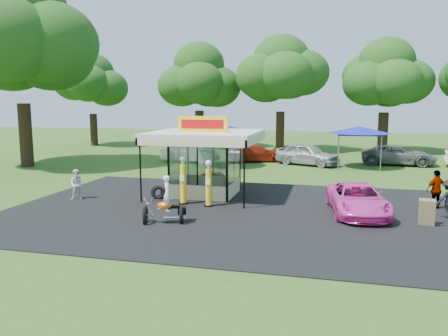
{
  "coord_description": "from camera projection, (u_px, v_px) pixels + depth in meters",
  "views": [
    {
      "loc": [
        4.32,
        -16.77,
        4.83
      ],
      "look_at": [
        -0.78,
        4.0,
        1.64
      ],
      "focal_mm": 35.0,
      "sensor_mm": 36.0,
      "label": 1
    }
  ],
  "objects": [
    {
      "name": "spectator_west",
      "position": [
        77.0,
        185.0,
        21.93
      ],
      "size": [
        0.93,
        0.85,
        1.55
      ],
      "primitive_type": "imported",
      "rotation": [
        0.0,
        0.0,
        0.44
      ],
      "color": "white",
      "rests_on": "ground"
    },
    {
      "name": "oak_far_d",
      "position": [
        385.0,
        81.0,
        42.5
      ],
      "size": [
        9.15,
        9.15,
        10.89
      ],
      "color": "black",
      "rests_on": "ground"
    },
    {
      "name": "spare_tires",
      "position": [
        158.0,
        192.0,
        22.1
      ],
      "size": [
        0.86,
        0.58,
        0.71
      ],
      "rotation": [
        0.0,
        0.0,
        0.14
      ],
      "color": "black",
      "rests_on": "ground"
    },
    {
      "name": "bg_car_a",
      "position": [
        190.0,
        153.0,
        35.81
      ],
      "size": [
        4.85,
        2.15,
        1.55
      ],
      "primitive_type": "imported",
      "rotation": [
        0.0,
        0.0,
        1.46
      ],
      "color": "silver",
      "rests_on": "ground"
    },
    {
      "name": "gas_pump_right",
      "position": [
        209.0,
        185.0,
        20.35
      ],
      "size": [
        0.41,
        0.41,
        2.22
      ],
      "color": "black",
      "rests_on": "ground"
    },
    {
      "name": "gas_pump_left",
      "position": [
        183.0,
        181.0,
        20.79
      ],
      "size": [
        0.45,
        0.45,
        2.4
      ],
      "color": "black",
      "rests_on": "ground"
    },
    {
      "name": "oak_far_a",
      "position": [
        92.0,
        88.0,
        49.23
      ],
      "size": [
        8.57,
        8.57,
        10.16
      ],
      "color": "black",
      "rests_on": "ground"
    },
    {
      "name": "kiosk_car",
      "position": [
        217.0,
        179.0,
        25.16
      ],
      "size": [
        2.82,
        1.13,
        0.96
      ],
      "primitive_type": "imported",
      "rotation": [
        0.0,
        0.0,
        1.57
      ],
      "color": "yellow",
      "rests_on": "ground"
    },
    {
      "name": "bg_car_c",
      "position": [
        307.0,
        154.0,
        34.2
      ],
      "size": [
        5.42,
        3.91,
        1.71
      ],
      "primitive_type": "imported",
      "rotation": [
        0.0,
        0.0,
        1.15
      ],
      "color": "#9E9EA2",
      "rests_on": "ground"
    },
    {
      "name": "motorcycle",
      "position": [
        166.0,
        204.0,
        17.54
      ],
      "size": [
        1.82,
        1.26,
        2.06
      ],
      "rotation": [
        0.0,
        0.0,
        0.31
      ],
      "color": "black",
      "rests_on": "ground"
    },
    {
      "name": "oak_far_b",
      "position": [
        199.0,
        82.0,
        47.25
      ],
      "size": [
        9.31,
        9.31,
        11.1
      ],
      "color": "black",
      "rests_on": "ground"
    },
    {
      "name": "tent_east",
      "position": [
        359.0,
        130.0,
        32.48
      ],
      "size": [
        4.48,
        4.48,
        3.13
      ],
      "rotation": [
        0.0,
        0.0,
        0.0
      ],
      "color": "gray",
      "rests_on": "ground"
    },
    {
      "name": "asphalt_apron",
      "position": [
        230.0,
        210.0,
        19.76
      ],
      "size": [
        20.0,
        14.0,
        0.04
      ],
      "primitive_type": "cube",
      "color": "black",
      "rests_on": "ground"
    },
    {
      "name": "pink_sedan",
      "position": [
        358.0,
        199.0,
        19.02
      ],
      "size": [
        2.84,
        5.07,
        1.34
      ],
      "primitive_type": "imported",
      "rotation": [
        0.0,
        0.0,
        0.13
      ],
      "color": "#F843BB",
      "rests_on": "ground"
    },
    {
      "name": "a_frame_sign",
      "position": [
        427.0,
        213.0,
        17.17
      ],
      "size": [
        0.64,
        0.63,
        1.08
      ],
      "rotation": [
        0.0,
        0.0,
        -0.17
      ],
      "color": "#593819",
      "rests_on": "ground"
    },
    {
      "name": "oak_far_c",
      "position": [
        281.0,
        79.0,
        43.41
      ],
      "size": [
        9.58,
        9.58,
        11.29
      ],
      "color": "black",
      "rests_on": "ground"
    },
    {
      "name": "bg_car_d",
      "position": [
        398.0,
        155.0,
        34.32
      ],
      "size": [
        5.76,
        2.88,
        1.56
      ],
      "primitive_type": "imported",
      "rotation": [
        0.0,
        0.0,
        1.52
      ],
      "color": "slate",
      "rests_on": "ground"
    },
    {
      "name": "gas_station_kiosk",
      "position": [
        206.0,
        162.0,
        22.85
      ],
      "size": [
        5.4,
        5.4,
        4.18
      ],
      "color": "white",
      "rests_on": "ground"
    },
    {
      "name": "spectator_east_b",
      "position": [
        436.0,
        190.0,
        19.89
      ],
      "size": [
        1.16,
        0.88,
        1.82
      ],
      "primitive_type": "imported",
      "rotation": [
        0.0,
        0.0,
        3.61
      ],
      "color": "gray",
      "rests_on": "ground"
    },
    {
      "name": "bg_car_b",
      "position": [
        256.0,
        153.0,
        36.25
      ],
      "size": [
        5.27,
        3.83,
        1.42
      ],
      "primitive_type": "imported",
      "rotation": [
        0.0,
        0.0,
        2.0
      ],
      "color": "maroon",
      "rests_on": "ground"
    },
    {
      "name": "oak_near",
      "position": [
        20.0,
        47.0,
        32.31
      ],
      "size": [
        12.38,
        12.38,
        14.25
      ],
      "color": "black",
      "rests_on": "ground"
    },
    {
      "name": "ground",
      "position": [
        219.0,
        222.0,
        17.84
      ],
      "size": [
        120.0,
        120.0,
        0.0
      ],
      "primitive_type": "plane",
      "color": "#2B581B",
      "rests_on": "ground"
    },
    {
      "name": "tent_west",
      "position": [
        216.0,
        127.0,
        33.19
      ],
      "size": [
        4.81,
        4.81,
        3.36
      ],
      "rotation": [
        0.0,
        0.0,
        -0.15
      ],
      "color": "gray",
      "rests_on": "ground"
    }
  ]
}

